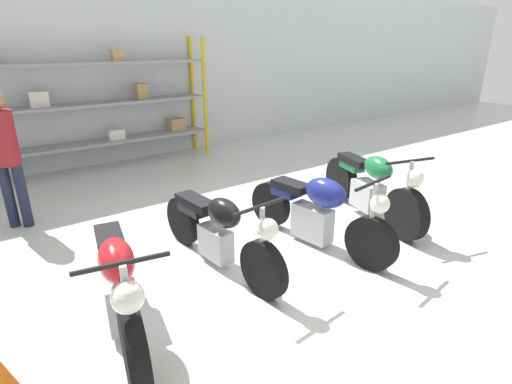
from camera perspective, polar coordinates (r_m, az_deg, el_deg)
ground_plane at (r=4.64m, az=2.94°, el=-9.53°), size 30.00×30.00×0.00m
back_wall at (r=8.66m, az=-19.62°, el=15.98°), size 30.00×0.08×3.60m
shelving_rack at (r=8.22m, az=-21.97°, el=11.76°), size 4.45×0.63×2.44m
motorcycle_red at (r=3.58m, az=-18.97°, el=-12.56°), size 0.69×2.05×1.02m
motorcycle_black at (r=4.31m, az=-5.38°, el=-5.51°), size 0.63×2.07×0.95m
motorcycle_blue at (r=4.81m, az=8.73°, el=-2.70°), size 0.64×2.13×1.00m
motorcycle_green at (r=5.78m, az=16.10°, el=0.69°), size 0.88×2.12×1.02m
person_browsing at (r=5.97m, az=-32.20°, el=5.14°), size 0.44×0.44×1.79m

